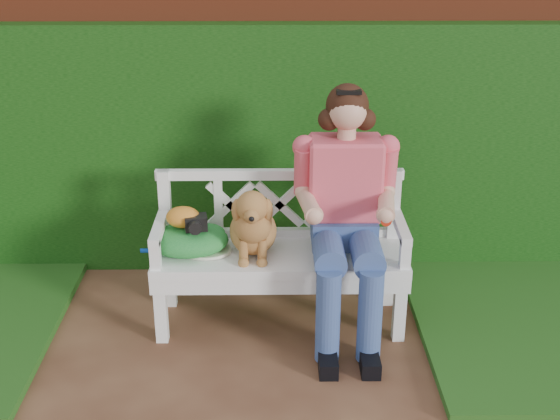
{
  "coord_description": "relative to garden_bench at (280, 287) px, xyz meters",
  "views": [
    {
      "loc": [
        0.22,
        -3.12,
        2.45
      ],
      "look_at": [
        0.26,
        0.89,
        0.75
      ],
      "focal_mm": 48.0,
      "sensor_mm": 36.0,
      "label": 1
    }
  ],
  "objects": [
    {
      "name": "garden_bench",
      "position": [
        0.0,
        0.0,
        0.0
      ],
      "size": [
        1.63,
        0.73,
        0.48
      ],
      "primitive_type": null,
      "rotation": [
        0.0,
        0.0,
        0.08
      ],
      "color": "white",
      "rests_on": "ground"
    },
    {
      "name": "dog",
      "position": [
        -0.16,
        -0.04,
        0.46
      ],
      "size": [
        0.4,
        0.47,
        0.45
      ],
      "primitive_type": null,
      "rotation": [
        0.0,
        0.0,
        -0.27
      ],
      "color": "brown",
      "rests_on": "garden_bench"
    },
    {
      "name": "green_bag",
      "position": [
        -0.55,
        0.0,
        0.32
      ],
      "size": [
        0.53,
        0.45,
        0.16
      ],
      "primitive_type": null,
      "rotation": [
        0.0,
        0.0,
        0.17
      ],
      "color": "green",
      "rests_on": "garden_bench"
    },
    {
      "name": "baseball_glove",
      "position": [
        -0.57,
        0.0,
        0.47
      ],
      "size": [
        0.22,
        0.18,
        0.13
      ],
      "primitive_type": "ellipsoid",
      "rotation": [
        0.0,
        0.0,
        0.15
      ],
      "color": "orange",
      "rests_on": "green_bag"
    },
    {
      "name": "seated_woman",
      "position": [
        0.38,
        -0.02,
        0.51
      ],
      "size": [
        0.73,
        0.92,
        1.5
      ],
      "primitive_type": null,
      "rotation": [
        0.0,
        0.0,
        0.12
      ],
      "color": "red",
      "rests_on": "ground"
    },
    {
      "name": "ground",
      "position": [
        -0.26,
        -0.89,
        -0.24
      ],
      "size": [
        60.0,
        60.0,
        0.0
      ],
      "primitive_type": "plane",
      "color": "#4B291B"
    },
    {
      "name": "tennis_racket",
      "position": [
        -0.46,
        -0.01,
        0.25
      ],
      "size": [
        0.61,
        0.4,
        0.03
      ],
      "primitive_type": null,
      "rotation": [
        0.0,
        0.0,
        -0.31
      ],
      "color": "white",
      "rests_on": "garden_bench"
    },
    {
      "name": "camera_item",
      "position": [
        -0.49,
        -0.03,
        0.45
      ],
      "size": [
        0.14,
        0.12,
        0.09
      ],
      "primitive_type": "cube",
      "rotation": [
        0.0,
        0.0,
        0.16
      ],
      "color": "black",
      "rests_on": "green_bag"
    },
    {
      "name": "brick_wall",
      "position": [
        -0.26,
        1.01,
        0.86
      ],
      "size": [
        10.0,
        0.3,
        2.2
      ],
      "primitive_type": "cube",
      "color": "maroon",
      "rests_on": "ground"
    },
    {
      "name": "ivy_hedge",
      "position": [
        -0.26,
        0.79,
        0.61
      ],
      "size": [
        10.0,
        0.18,
        1.7
      ],
      "primitive_type": "cube",
      "color": "#235517",
      "rests_on": "ground"
    }
  ]
}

